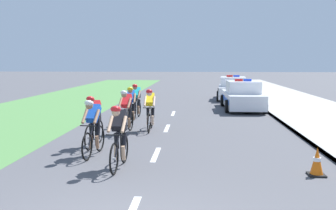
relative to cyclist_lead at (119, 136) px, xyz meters
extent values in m
cube|color=#A3A099|center=(7.62, 10.22, -0.73)|extent=(4.72, 60.00, 0.12)
cube|color=#9E9E99|center=(5.34, 10.22, -0.72)|extent=(0.16, 60.00, 0.13)
cube|color=#4C7F42|center=(-6.25, 10.22, -0.78)|extent=(7.00, 60.00, 0.01)
cube|color=white|center=(0.72, 1.39, -0.78)|extent=(0.14, 1.60, 0.01)
cube|color=white|center=(0.72, 5.39, -0.78)|extent=(0.14, 1.60, 0.01)
cube|color=white|center=(0.72, 9.39, -0.78)|extent=(0.14, 1.60, 0.01)
torus|color=black|center=(-0.02, -0.48, -0.42)|extent=(0.07, 0.73, 0.72)
cylinder|color=#99999E|center=(-0.02, -0.48, -0.42)|extent=(0.06, 0.06, 0.06)
torus|color=black|center=(0.02, 0.52, -0.42)|extent=(0.07, 0.73, 0.72)
cylinder|color=#99999E|center=(0.02, 0.52, -0.42)|extent=(0.06, 0.06, 0.06)
cylinder|color=black|center=(0.00, -0.03, 0.11)|extent=(0.06, 0.55, 0.04)
cylinder|color=black|center=(-0.01, -0.20, -0.21)|extent=(0.06, 0.48, 0.63)
cylinder|color=black|center=(0.01, 0.17, -0.19)|extent=(0.04, 0.04, 0.65)
cylinder|color=black|center=(-0.02, -0.38, 0.09)|extent=(0.42, 0.05, 0.03)
cube|color=black|center=(0.01, 0.17, 0.15)|extent=(0.11, 0.22, 0.05)
cube|color=black|center=(0.00, 0.05, 0.35)|extent=(0.30, 0.55, 0.47)
cube|color=black|center=(0.01, 0.16, 0.19)|extent=(0.29, 0.21, 0.18)
cylinder|color=black|center=(0.09, 0.11, -0.15)|extent=(0.12, 0.23, 0.40)
cylinder|color=tan|center=(0.09, 0.03, -0.41)|extent=(0.10, 0.16, 0.36)
cylinder|color=black|center=(-0.09, 0.12, -0.15)|extent=(0.12, 0.17, 0.40)
cylinder|color=tan|center=(-0.09, 0.04, -0.41)|extent=(0.10, 0.13, 0.36)
cylinder|color=tan|center=(0.15, -0.17, 0.30)|extent=(0.09, 0.40, 0.35)
cylinder|color=tan|center=(-0.17, -0.16, 0.30)|extent=(0.09, 0.40, 0.35)
sphere|color=tan|center=(-0.01, -0.25, 0.59)|extent=(0.19, 0.19, 0.19)
ellipsoid|color=red|center=(-0.01, -0.26, 0.66)|extent=(0.24, 0.32, 0.24)
torus|color=black|center=(-0.96, 0.65, -0.42)|extent=(0.10, 0.73, 0.72)
cylinder|color=#99999E|center=(-0.96, 0.65, -0.42)|extent=(0.06, 0.06, 0.06)
torus|color=black|center=(-0.88, 1.65, -0.42)|extent=(0.10, 0.73, 0.72)
cylinder|color=#99999E|center=(-0.88, 1.65, -0.42)|extent=(0.06, 0.06, 0.06)
cylinder|color=black|center=(-0.93, 1.10, 0.11)|extent=(0.08, 0.55, 0.04)
cylinder|color=black|center=(-0.94, 0.92, -0.21)|extent=(0.08, 0.48, 0.63)
cylinder|color=black|center=(-0.91, 1.30, -0.19)|extent=(0.04, 0.04, 0.65)
cylinder|color=black|center=(-0.95, 0.75, 0.09)|extent=(0.42, 0.06, 0.03)
cube|color=black|center=(-0.91, 1.30, 0.15)|extent=(0.12, 0.23, 0.05)
cube|color=blue|center=(-0.92, 1.17, 0.35)|extent=(0.32, 0.56, 0.47)
cube|color=black|center=(-0.91, 1.29, 0.19)|extent=(0.29, 0.22, 0.18)
cylinder|color=black|center=(-0.82, 1.23, -0.15)|extent=(0.13, 0.23, 0.40)
cylinder|color=#9E7051|center=(-0.83, 1.15, -0.41)|extent=(0.10, 0.16, 0.36)
cylinder|color=black|center=(-1.00, 1.25, -0.15)|extent=(0.12, 0.18, 0.40)
cylinder|color=#9E7051|center=(-1.01, 1.17, -0.41)|extent=(0.10, 0.13, 0.36)
cylinder|color=#9E7051|center=(-0.78, 0.95, 0.30)|extent=(0.11, 0.41, 0.35)
cylinder|color=#9E7051|center=(-1.10, 0.97, 0.30)|extent=(0.11, 0.41, 0.35)
sphere|color=#9E7051|center=(-0.94, 0.87, 0.59)|extent=(0.19, 0.19, 0.19)
ellipsoid|color=white|center=(-0.94, 0.86, 0.66)|extent=(0.25, 0.33, 0.24)
torus|color=black|center=(-1.22, 1.72, -0.42)|extent=(0.08, 0.73, 0.72)
cylinder|color=#99999E|center=(-1.22, 1.72, -0.42)|extent=(0.06, 0.06, 0.06)
torus|color=black|center=(-1.17, 2.72, -0.42)|extent=(0.08, 0.73, 0.72)
cylinder|color=#99999E|center=(-1.17, 2.72, -0.42)|extent=(0.06, 0.06, 0.06)
cylinder|color=#1E1E99|center=(-1.20, 2.17, 0.11)|extent=(0.06, 0.55, 0.04)
cylinder|color=#1E1E99|center=(-1.21, 2.00, -0.21)|extent=(0.06, 0.48, 0.63)
cylinder|color=#1E1E99|center=(-1.19, 2.37, -0.19)|extent=(0.04, 0.04, 0.65)
cylinder|color=black|center=(-1.22, 1.82, 0.09)|extent=(0.42, 0.05, 0.03)
cube|color=black|center=(-1.19, 2.37, 0.15)|extent=(0.11, 0.22, 0.05)
cube|color=red|center=(-1.20, 2.25, 0.35)|extent=(0.31, 0.56, 0.46)
cube|color=black|center=(-1.19, 2.36, 0.19)|extent=(0.29, 0.21, 0.18)
cylinder|color=black|center=(-1.10, 2.31, -0.15)|extent=(0.12, 0.23, 0.40)
cylinder|color=#9E7051|center=(-1.11, 2.23, -0.41)|extent=(0.10, 0.16, 0.36)
cylinder|color=black|center=(-1.28, 2.32, -0.15)|extent=(0.12, 0.17, 0.40)
cylinder|color=#9E7051|center=(-1.29, 2.24, -0.41)|extent=(0.10, 0.13, 0.36)
cylinder|color=#9E7051|center=(-1.05, 2.03, 0.30)|extent=(0.10, 0.40, 0.35)
cylinder|color=#9E7051|center=(-1.37, 2.04, 0.30)|extent=(0.10, 0.40, 0.35)
sphere|color=#9E7051|center=(-1.21, 1.95, 0.59)|extent=(0.19, 0.19, 0.19)
ellipsoid|color=red|center=(-1.21, 1.94, 0.66)|extent=(0.24, 0.33, 0.24)
torus|color=black|center=(-0.67, 3.82, -0.42)|extent=(0.11, 0.72, 0.72)
cylinder|color=#99999E|center=(-0.67, 3.82, -0.42)|extent=(0.07, 0.07, 0.06)
torus|color=black|center=(-0.57, 4.81, -0.42)|extent=(0.11, 0.72, 0.72)
cylinder|color=#99999E|center=(-0.57, 4.81, -0.42)|extent=(0.07, 0.07, 0.06)
cylinder|color=white|center=(-0.62, 4.27, 0.11)|extent=(0.09, 0.55, 0.04)
cylinder|color=white|center=(-0.64, 4.09, -0.21)|extent=(0.09, 0.48, 0.63)
cylinder|color=white|center=(-0.60, 4.46, -0.19)|extent=(0.04, 0.04, 0.65)
cylinder|color=black|center=(-0.66, 3.92, 0.09)|extent=(0.42, 0.07, 0.03)
cube|color=black|center=(-0.60, 4.46, 0.15)|extent=(0.12, 0.23, 0.05)
cube|color=red|center=(-0.62, 4.34, 0.35)|extent=(0.33, 0.56, 0.47)
cube|color=black|center=(-0.60, 4.45, 0.19)|extent=(0.30, 0.23, 0.18)
cylinder|color=black|center=(-0.52, 4.40, -0.15)|extent=(0.13, 0.23, 0.40)
cylinder|color=#9E7051|center=(-0.53, 4.32, -0.41)|extent=(0.10, 0.16, 0.36)
cylinder|color=black|center=(-0.70, 4.41, -0.15)|extent=(0.13, 0.18, 0.40)
cylinder|color=#9E7051|center=(-0.71, 4.33, -0.41)|extent=(0.10, 0.13, 0.36)
cylinder|color=#9E7051|center=(-0.48, 4.11, 0.30)|extent=(0.11, 0.41, 0.35)
cylinder|color=#9E7051|center=(-0.80, 4.14, 0.30)|extent=(0.11, 0.41, 0.35)
sphere|color=#9E7051|center=(-0.64, 4.04, 0.59)|extent=(0.19, 0.19, 0.19)
ellipsoid|color=white|center=(-0.65, 4.03, 0.66)|extent=(0.26, 0.34, 0.24)
torus|color=black|center=(0.15, 4.40, -0.42)|extent=(0.06, 0.72, 0.72)
cylinder|color=#99999E|center=(0.15, 4.40, -0.42)|extent=(0.06, 0.06, 0.06)
torus|color=black|center=(0.13, 5.40, -0.42)|extent=(0.06, 0.72, 0.72)
cylinder|color=#99999E|center=(0.13, 5.40, -0.42)|extent=(0.06, 0.06, 0.06)
cylinder|color=silver|center=(0.14, 4.85, 0.11)|extent=(0.05, 0.55, 0.04)
cylinder|color=silver|center=(0.15, 4.67, -0.21)|extent=(0.05, 0.48, 0.63)
cylinder|color=silver|center=(0.14, 5.05, -0.19)|extent=(0.04, 0.04, 0.65)
cylinder|color=black|center=(0.15, 4.50, 0.09)|extent=(0.42, 0.04, 0.03)
cube|color=black|center=(0.14, 5.05, 0.15)|extent=(0.10, 0.22, 0.05)
cube|color=yellow|center=(0.14, 4.92, 0.35)|extent=(0.29, 0.55, 0.45)
cube|color=black|center=(0.14, 5.04, 0.19)|extent=(0.28, 0.21, 0.18)
cylinder|color=black|center=(0.23, 4.99, -0.15)|extent=(0.11, 0.23, 0.40)
cylinder|color=beige|center=(0.23, 4.91, -0.41)|extent=(0.09, 0.16, 0.36)
cylinder|color=black|center=(0.05, 4.99, -0.15)|extent=(0.11, 0.17, 0.40)
cylinder|color=beige|center=(0.05, 4.91, -0.41)|extent=(0.09, 0.12, 0.36)
cylinder|color=beige|center=(0.31, 4.71, 0.30)|extent=(0.08, 0.40, 0.35)
cylinder|color=beige|center=(-0.01, 4.70, 0.30)|extent=(0.08, 0.40, 0.35)
sphere|color=beige|center=(0.15, 4.62, 0.59)|extent=(0.19, 0.19, 0.19)
ellipsoid|color=red|center=(0.15, 4.61, 0.66)|extent=(0.24, 0.32, 0.24)
torus|color=black|center=(-0.70, 5.51, -0.42)|extent=(0.11, 0.72, 0.72)
cylinder|color=#99999E|center=(-0.70, 5.51, -0.42)|extent=(0.07, 0.07, 0.06)
torus|color=black|center=(-0.80, 6.51, -0.42)|extent=(0.11, 0.72, 0.72)
cylinder|color=#99999E|center=(-0.80, 6.51, -0.42)|extent=(0.07, 0.07, 0.06)
cylinder|color=black|center=(-0.75, 5.96, 0.11)|extent=(0.09, 0.55, 0.04)
cylinder|color=black|center=(-0.73, 5.78, -0.21)|extent=(0.09, 0.48, 0.63)
cylinder|color=black|center=(-0.77, 6.16, -0.19)|extent=(0.04, 0.04, 0.65)
cylinder|color=black|center=(-0.71, 5.61, 0.09)|extent=(0.42, 0.07, 0.03)
cube|color=black|center=(-0.77, 6.16, 0.15)|extent=(0.12, 0.23, 0.05)
cube|color=blue|center=(-0.75, 6.03, 0.35)|extent=(0.33, 0.56, 0.47)
cube|color=black|center=(-0.77, 6.15, 0.19)|extent=(0.30, 0.23, 0.18)
cylinder|color=black|center=(-0.67, 6.11, -0.15)|extent=(0.13, 0.23, 0.40)
cylinder|color=#9E7051|center=(-0.66, 6.03, -0.41)|extent=(0.10, 0.16, 0.36)
cylinder|color=black|center=(-0.85, 6.09, -0.15)|extent=(0.13, 0.18, 0.40)
cylinder|color=#9E7051|center=(-0.84, 6.01, -0.41)|extent=(0.10, 0.13, 0.36)
cylinder|color=#9E7051|center=(-0.57, 5.83, 0.30)|extent=(0.11, 0.41, 0.35)
cylinder|color=#9E7051|center=(-0.89, 5.80, 0.30)|extent=(0.11, 0.41, 0.35)
sphere|color=#9E7051|center=(-0.73, 5.73, 0.59)|extent=(0.19, 0.19, 0.19)
ellipsoid|color=yellow|center=(-0.72, 5.72, 0.66)|extent=(0.26, 0.34, 0.24)
torus|color=black|center=(-0.83, 7.24, -0.42)|extent=(0.09, 0.73, 0.72)
cylinder|color=#99999E|center=(-0.83, 7.24, -0.42)|extent=(0.06, 0.06, 0.06)
torus|color=black|center=(-0.77, 8.24, -0.42)|extent=(0.09, 0.73, 0.72)
cylinder|color=#99999E|center=(-0.77, 8.24, -0.42)|extent=(0.06, 0.06, 0.06)
cylinder|color=black|center=(-0.81, 7.69, 0.11)|extent=(0.07, 0.55, 0.04)
cylinder|color=black|center=(-0.82, 7.52, -0.21)|extent=(0.07, 0.48, 0.63)
cylinder|color=black|center=(-0.79, 7.89, -0.19)|extent=(0.04, 0.04, 0.65)
cylinder|color=black|center=(-0.83, 7.34, 0.09)|extent=(0.42, 0.05, 0.03)
cube|color=black|center=(-0.79, 7.89, 0.15)|extent=(0.11, 0.23, 0.05)
cube|color=#19B2B7|center=(-0.80, 7.77, 0.35)|extent=(0.31, 0.56, 0.46)
cube|color=black|center=(-0.79, 7.88, 0.19)|extent=(0.29, 0.22, 0.18)
cylinder|color=black|center=(-0.71, 7.83, -0.15)|extent=(0.12, 0.23, 0.40)
cylinder|color=#9E7051|center=(-0.71, 7.75, -0.41)|extent=(0.10, 0.16, 0.36)
cylinder|color=black|center=(-0.89, 7.84, -0.15)|extent=(0.12, 0.18, 0.40)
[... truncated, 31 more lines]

